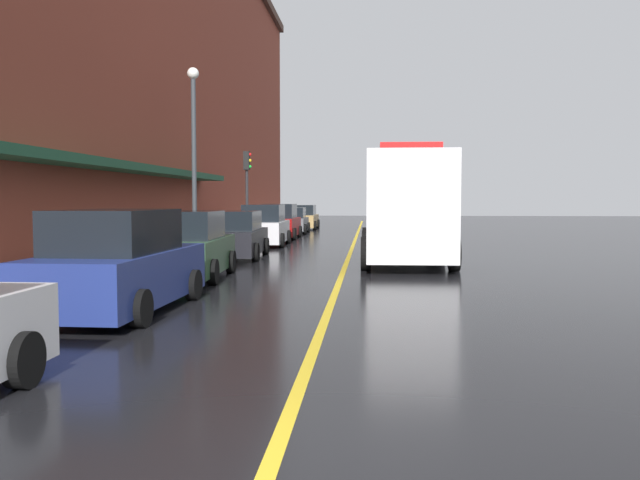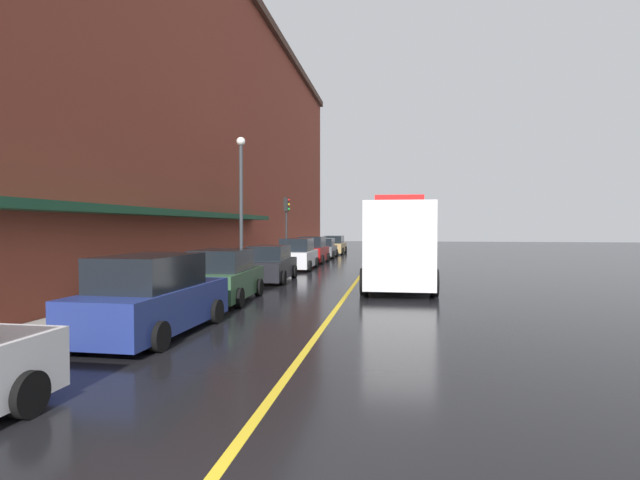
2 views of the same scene
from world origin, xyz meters
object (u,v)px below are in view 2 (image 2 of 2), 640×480
(parked_car_2, at_px, (224,277))
(parking_meter_1, at_px, (245,258))
(box_truck, at_px, (398,245))
(parking_meter_0, at_px, (284,250))
(parking_meter_2, at_px, (305,245))
(parked_car_6, at_px, (324,249))
(parked_car_1, at_px, (153,298))
(parked_car_3, at_px, (270,264))
(parked_car_7, at_px, (335,245))
(parked_car_4, at_px, (297,255))
(traffic_light_near, at_px, (287,217))
(parked_car_5, at_px, (313,251))
(street_lamp_left, at_px, (241,190))

(parked_car_2, height_order, parking_meter_1, parked_car_2)
(parked_car_2, bearing_deg, box_truck, -48.88)
(parking_meter_0, distance_m, parking_meter_2, 7.55)
(parked_car_6, height_order, parking_meter_0, parked_car_6)
(parked_car_1, xyz_separation_m, parking_meter_2, (-1.48, 27.68, 0.17))
(parked_car_3, height_order, parking_meter_1, parked_car_3)
(box_truck, bearing_deg, parking_meter_0, -141.88)
(parked_car_7, bearing_deg, parked_car_2, 179.44)
(parking_meter_0, bearing_deg, parked_car_3, -81.08)
(parked_car_6, xyz_separation_m, box_truck, (5.97, -17.98, 1.03))
(parked_car_4, height_order, traffic_light_near, traffic_light_near)
(parking_meter_0, xyz_separation_m, parking_meter_2, (0.00, 7.55, 0.00))
(parked_car_7, distance_m, traffic_light_near, 14.13)
(parked_car_1, relative_size, parked_car_7, 1.04)
(parked_car_2, relative_size, parked_car_6, 1.01)
(parking_meter_0, bearing_deg, parking_meter_1, -90.00)
(parked_car_3, bearing_deg, parked_car_6, -2.12)
(parked_car_3, bearing_deg, parking_meter_1, 71.38)
(parked_car_2, xyz_separation_m, box_truck, (5.96, 5.64, 0.95))
(parked_car_6, bearing_deg, parking_meter_1, 174.61)
(parked_car_4, relative_size, parked_car_5, 1.10)
(parked_car_3, relative_size, parked_car_6, 1.10)
(parked_car_5, height_order, parking_meter_1, parked_car_5)
(parked_car_3, bearing_deg, parked_car_2, 177.53)
(parked_car_1, distance_m, parking_meter_1, 12.06)
(parked_car_3, xyz_separation_m, parking_meter_2, (-1.34, 16.11, 0.27))
(parked_car_3, relative_size, traffic_light_near, 1.11)
(parked_car_5, xyz_separation_m, parking_meter_0, (-1.34, -3.21, 0.20))
(parking_meter_2, bearing_deg, parking_meter_0, -90.00)
(parked_car_6, bearing_deg, parking_meter_0, 170.56)
(parked_car_7, distance_m, parking_meter_0, 14.52)
(parked_car_1, relative_size, parked_car_2, 1.13)
(parked_car_4, bearing_deg, parked_car_6, -1.02)
(box_truck, height_order, parking_meter_0, box_truck)
(box_truck, xyz_separation_m, parking_meter_1, (-7.28, 1.01, -0.73))
(parked_car_4, relative_size, parked_car_7, 0.96)
(parked_car_5, xyz_separation_m, street_lamp_left, (-1.94, -10.12, 3.54))
(parked_car_3, height_order, parked_car_7, parked_car_7)
(parked_car_5, bearing_deg, box_truck, -153.93)
(parking_meter_1, distance_m, street_lamp_left, 3.62)
(street_lamp_left, bearing_deg, parking_meter_1, -64.56)
(parked_car_1, bearing_deg, parking_meter_2, 4.36)
(parked_car_3, bearing_deg, parked_car_4, -2.28)
(parked_car_2, distance_m, parked_car_6, 23.62)
(parked_car_7, xyz_separation_m, street_lamp_left, (-2.09, -21.34, 3.60))
(parking_meter_0, bearing_deg, box_truck, -51.59)
(traffic_light_near, bearing_deg, parked_car_3, -82.02)
(parking_meter_1, bearing_deg, parked_car_5, 83.27)
(parked_car_1, bearing_deg, parked_car_4, 1.71)
(parked_car_1, distance_m, traffic_light_near, 20.88)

